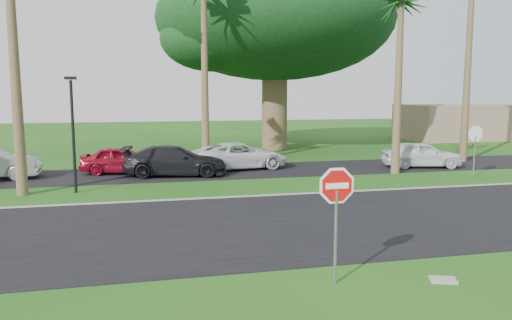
{
  "coord_description": "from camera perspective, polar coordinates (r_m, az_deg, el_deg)",
  "views": [
    {
      "loc": [
        -3.42,
        -12.45,
        3.99
      ],
      "look_at": [
        0.3,
        3.43,
        1.8
      ],
      "focal_mm": 35.0,
      "sensor_mm": 36.0,
      "label": 1
    }
  ],
  "objects": [
    {
      "name": "ground",
      "position": [
        13.51,
        2.11,
        -9.53
      ],
      "size": [
        120.0,
        120.0,
        0.0
      ],
      "primitive_type": "plane",
      "color": "#124812",
      "rests_on": "ground"
    },
    {
      "name": "road",
      "position": [
        15.37,
        0.13,
        -7.36
      ],
      "size": [
        120.0,
        8.0,
        0.02
      ],
      "primitive_type": "cube",
      "color": "black",
      "rests_on": "ground"
    },
    {
      "name": "parking_strip",
      "position": [
        25.49,
        -5.3,
        -1.37
      ],
      "size": [
        120.0,
        5.0,
        0.02
      ],
      "primitive_type": "cube",
      "color": "black",
      "rests_on": "ground"
    },
    {
      "name": "curb",
      "position": [
        19.22,
        -2.65,
        -4.25
      ],
      "size": [
        120.0,
        0.12,
        0.06
      ],
      "primitive_type": "cube",
      "color": "gray",
      "rests_on": "ground"
    },
    {
      "name": "stop_sign_near",
      "position": [
        10.46,
        9.17,
        -4.67
      ],
      "size": [
        1.05,
        0.07,
        2.62
      ],
      "color": "gray",
      "rests_on": "ground"
    },
    {
      "name": "stop_sign_far",
      "position": [
        25.7,
        23.77,
        2.05
      ],
      "size": [
        1.05,
        0.07,
        2.62
      ],
      "rotation": [
        0.0,
        0.0,
        3.14
      ],
      "color": "gray",
      "rests_on": "ground"
    },
    {
      "name": "palm_right_near",
      "position": [
        25.99,
        16.27,
        16.65
      ],
      "size": [
        5.0,
        5.0,
        9.5
      ],
      "color": "brown",
      "rests_on": "ground"
    },
    {
      "name": "canopy_tree",
      "position": [
        36.05,
        2.18,
        15.54
      ],
      "size": [
        16.5,
        16.5,
        13.12
      ],
      "color": "brown",
      "rests_on": "ground"
    },
    {
      "name": "streetlight_right",
      "position": [
        21.15,
        -20.2,
        3.55
      ],
      "size": [
        0.45,
        0.25,
        4.64
      ],
      "color": "black",
      "rests_on": "ground"
    },
    {
      "name": "building_far",
      "position": [
        47.29,
        22.35,
        4.05
      ],
      "size": [
        10.0,
        6.0,
        3.0
      ],
      "primitive_type": "cube",
      "color": "gray",
      "rests_on": "ground"
    },
    {
      "name": "car_red",
      "position": [
        25.68,
        -15.04,
        -0.02
      ],
      "size": [
        4.22,
        2.26,
        1.36
      ],
      "primitive_type": "imported",
      "rotation": [
        0.0,
        0.0,
        1.4
      ],
      "color": "maroon",
      "rests_on": "ground"
    },
    {
      "name": "car_dark",
      "position": [
        24.49,
        -9.23,
        -0.12
      ],
      "size": [
        5.25,
        2.78,
        1.45
      ],
      "primitive_type": "imported",
      "rotation": [
        0.0,
        0.0,
        1.42
      ],
      "color": "black",
      "rests_on": "ground"
    },
    {
      "name": "car_minivan",
      "position": [
        26.33,
        -1.86,
        0.46
      ],
      "size": [
        5.31,
        3.01,
        1.4
      ],
      "primitive_type": "imported",
      "rotation": [
        0.0,
        0.0,
        1.71
      ],
      "color": "silver",
      "rests_on": "ground"
    },
    {
      "name": "car_pickup",
      "position": [
        28.35,
        18.41,
        0.6
      ],
      "size": [
        4.4,
        2.55,
        1.41
      ],
      "primitive_type": "imported",
      "rotation": [
        0.0,
        0.0,
        1.35
      ],
      "color": "silver",
      "rests_on": "ground"
    },
    {
      "name": "utility_slab",
      "position": [
        11.66,
        20.6,
        -12.71
      ],
      "size": [
        0.64,
        0.52,
        0.06
      ],
      "primitive_type": "cube",
      "rotation": [
        0.0,
        0.0,
        -0.37
      ],
      "color": "gray",
      "rests_on": "ground"
    }
  ]
}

